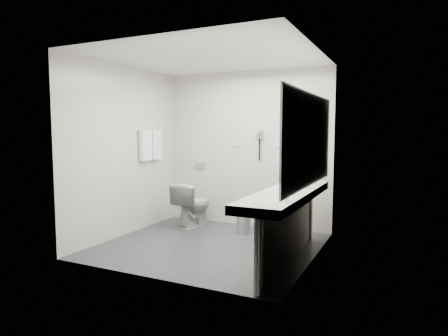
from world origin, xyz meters
The scene contains 30 objects.
floor centered at (0.00, 0.00, 0.00)m, with size 2.80×2.80×0.00m, color #2D2D32.
ceiling centered at (0.00, 0.00, 2.50)m, with size 2.80×2.80×0.00m, color silver.
wall_back centered at (0.00, 1.30, 1.25)m, with size 2.80×2.80×0.00m, color beige.
wall_front centered at (0.00, -1.30, 1.25)m, with size 2.80×2.80×0.00m, color beige.
wall_left centered at (-1.40, 0.00, 1.25)m, with size 2.60×2.60×0.00m, color beige.
wall_right centered at (1.40, 0.00, 1.25)m, with size 2.60×2.60×0.00m, color beige.
vanity_counter centered at (1.12, -0.20, 0.80)m, with size 0.55×2.20×0.10m, color silver.
vanity_panel centered at (1.15, -0.20, 0.38)m, with size 0.03×2.15×0.75m, color gray.
vanity_post_near centered at (1.18, -1.24, 0.38)m, with size 0.06×0.06×0.75m, color silver.
vanity_post_far centered at (1.18, 0.84, 0.38)m, with size 0.06×0.06×0.75m, color silver.
mirror centered at (1.39, -0.20, 1.45)m, with size 0.02×2.20×1.05m, color #B2BCC6.
basin_near centered at (1.12, -0.85, 0.83)m, with size 0.40×0.31×0.05m, color silver.
basin_far centered at (1.12, 0.45, 0.83)m, with size 0.40×0.31×0.05m, color silver.
faucet_near centered at (1.32, -0.85, 0.92)m, with size 0.04×0.04×0.15m, color silver.
faucet_far centered at (1.32, 0.45, 0.92)m, with size 0.04×0.04×0.15m, color silver.
soap_bottle_a centered at (1.12, -0.07, 0.90)m, with size 0.05×0.05×0.11m, color beige.
glass_left centered at (1.21, 0.08, 0.90)m, with size 0.05×0.05×0.10m, color silver.
glass_right centered at (1.31, 0.14, 0.90)m, with size 0.06×0.06×0.10m, color silver.
toilet centered at (-0.73, 0.83, 0.36)m, with size 0.40×0.71×0.72m, color silver.
flush_plate centered at (-0.85, 1.29, 0.95)m, with size 0.18×0.02×0.12m, color #B2B5BA.
pedal_bin centered at (0.17, 0.80, 0.15)m, with size 0.22×0.22×0.30m, color #B2B5BA.
bin_lid centered at (0.17, 0.80, 0.31)m, with size 0.22×0.22×0.01m, color #B2B5BA.
towel_rail centered at (-1.35, 0.55, 1.55)m, with size 0.02×0.02×0.62m, color silver.
towel_near centered at (-1.34, 0.41, 1.33)m, with size 0.07×0.24×0.48m, color white.
towel_far centered at (-1.34, 0.69, 1.33)m, with size 0.07×0.24×0.48m, color white.
dryer_cradle centered at (0.25, 1.27, 1.50)m, with size 0.10×0.04×0.14m, color #969499.
dryer_barrel centered at (0.25, 1.20, 1.53)m, with size 0.08×0.08×0.14m, color #969499.
dryer_cord centered at (0.25, 1.26, 1.25)m, with size 0.02×0.02×0.35m, color black.
switch_plate_a centered at (-0.15, 1.29, 1.35)m, with size 0.09×0.02×0.09m, color silver.
switch_plate_b centered at (0.55, 1.29, 1.35)m, with size 0.09×0.02×0.09m, color silver.
Camera 1 is at (2.39, -4.55, 1.54)m, focal length 31.06 mm.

